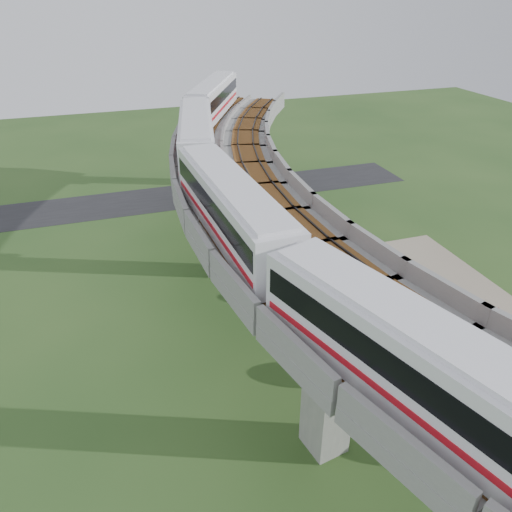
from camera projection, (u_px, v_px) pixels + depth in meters
The scene contains 14 objects.
ground at pixel (253, 341), 37.65m from camera, with size 160.00×160.00×0.00m, color #2B4E1F.
dirt_lot at pixel (428, 320), 39.83m from camera, with size 18.00×26.00×0.04m, color gray.
asphalt_road at pixel (179, 197), 62.53m from camera, with size 60.00×8.00×0.03m, color #232326.
viaduct at pixel (306, 226), 34.30m from camera, with size 19.58×73.98×11.40m.
metro_train at pixel (241, 166), 35.29m from camera, with size 12.63×61.17×3.64m.
fence at pixel (369, 309), 39.97m from camera, with size 3.87×38.73×1.50m.
tree_0 at pixel (287, 194), 57.87m from camera, with size 2.19×2.19×2.97m.
tree_1 at pixel (289, 222), 51.19m from camera, with size 2.46×2.46×3.15m.
tree_2 at pixel (307, 283), 41.54m from camera, with size 2.04×2.04×2.61m.
tree_3 at pixel (392, 355), 32.99m from camera, with size 2.65×2.65×3.28m.
tree_4 at pixel (479, 432), 27.85m from camera, with size 2.51×2.51×2.82m.
car_white at pixel (480, 395), 31.72m from camera, with size 1.59×3.95×1.34m, color silver.
car_red at pixel (493, 321), 38.83m from camera, with size 1.19×3.42×1.13m, color #AA0F19.
car_dark at pixel (390, 309), 40.17m from camera, with size 1.58×3.89×1.13m, color black.
Camera 1 is at (-9.18, -28.34, 23.90)m, focal length 35.00 mm.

